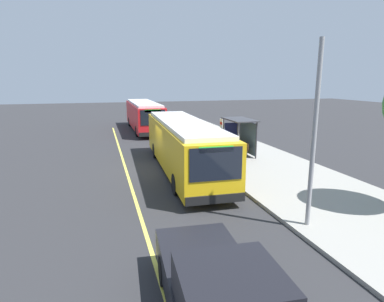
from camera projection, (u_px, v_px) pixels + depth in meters
ground_plane at (163, 168)px, 19.63m from camera, size 120.00×120.00×0.00m
sidewalk_curb at (254, 160)px, 21.21m from camera, size 44.00×6.40×0.15m
lane_stripe_center at (126, 171)px, 19.04m from camera, size 36.00×0.14×0.01m
transit_bus_main at (183, 144)px, 18.62m from camera, size 12.38×3.02×2.95m
transit_bus_second at (144, 115)px, 33.95m from camera, size 12.00×2.62×2.95m
pickup_truck at (219, 296)px, 6.73m from camera, size 5.52×2.34×1.85m
bus_shelter at (240, 129)px, 22.27m from camera, size 2.90×1.60×2.48m
waiting_bench at (241, 148)px, 22.18m from camera, size 1.60×0.48×0.95m
route_sign_post at (221, 135)px, 19.71m from camera, size 0.44×0.08×2.80m
pedestrian_commuter at (234, 151)px, 19.08m from camera, size 0.24×0.40×1.69m
utility_pole at (314, 136)px, 10.98m from camera, size 0.16×0.16×6.40m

